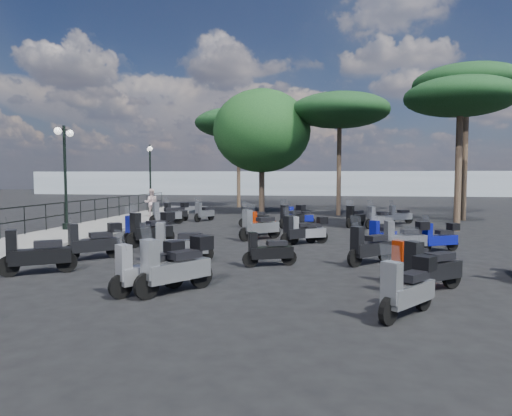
# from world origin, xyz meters

# --- Properties ---
(ground) EXTENTS (120.00, 120.00, 0.00)m
(ground) POSITION_xyz_m (0.00, 0.00, 0.00)
(ground) COLOR black
(ground) RESTS_ON ground
(sidewalk) EXTENTS (3.00, 30.00, 0.15)m
(sidewalk) POSITION_xyz_m (-6.50, 3.00, 0.07)
(sidewalk) COLOR slate
(sidewalk) RESTS_ON ground
(railing) EXTENTS (0.04, 26.04, 1.10)m
(railing) POSITION_xyz_m (-7.80, 2.80, 0.90)
(railing) COLOR black
(railing) RESTS_ON sidewalk
(lamp_post_1) EXTENTS (0.36, 1.28, 4.36)m
(lamp_post_1) POSITION_xyz_m (-7.17, 2.60, 2.64)
(lamp_post_1) COLOR black
(lamp_post_1) RESTS_ON sidewalk
(lamp_post_2) EXTENTS (0.69, 1.16, 4.22)m
(lamp_post_2) POSITION_xyz_m (-7.27, 12.34, 2.56)
(lamp_post_2) COLOR black
(lamp_post_2) RESTS_ON sidewalk
(pedestrian_far) EXTENTS (0.90, 0.80, 1.54)m
(pedestrian_far) POSITION_xyz_m (-5.94, 9.07, 0.92)
(pedestrian_far) COLOR #C7A9A9
(pedestrian_far) RESTS_ON sidewalk
(scooter_1) EXTENTS (1.57, 1.08, 1.43)m
(scooter_1) POSITION_xyz_m (-3.30, -5.18, 0.49)
(scooter_1) COLOR black
(scooter_1) RESTS_ON ground
(scooter_2) EXTENTS (1.37, 1.28, 1.36)m
(scooter_2) POSITION_xyz_m (-2.90, -3.11, 0.51)
(scooter_2) COLOR black
(scooter_2) RESTS_ON ground
(scooter_3) EXTENTS (1.01, 1.46, 1.33)m
(scooter_3) POSITION_xyz_m (-2.69, -0.09, 0.46)
(scooter_3) COLOR black
(scooter_3) RESTS_ON ground
(scooter_4) EXTENTS (1.40, 1.28, 1.42)m
(scooter_4) POSITION_xyz_m (-4.13, 6.35, 0.49)
(scooter_4) COLOR black
(scooter_4) RESTS_ON ground
(scooter_5) EXTENTS (1.06, 1.42, 1.30)m
(scooter_5) POSITION_xyz_m (-4.09, 7.78, 0.49)
(scooter_5) COLOR black
(scooter_5) RESTS_ON ground
(scooter_6) EXTENTS (1.20, 1.42, 1.35)m
(scooter_6) POSITION_xyz_m (0.09, -6.46, 0.51)
(scooter_6) COLOR black
(scooter_6) RESTS_ON ground
(scooter_7) EXTENTS (1.78, 0.71, 1.43)m
(scooter_7) POSITION_xyz_m (-0.32, -3.17, 0.50)
(scooter_7) COLOR black
(scooter_7) RESTS_ON ground
(scooter_8) EXTENTS (1.28, 1.60, 1.49)m
(scooter_8) POSITION_xyz_m (-2.23, -0.38, 0.56)
(scooter_8) COLOR black
(scooter_8) RESTS_ON ground
(scooter_9) EXTENTS (1.43, 1.34, 1.47)m
(scooter_9) POSITION_xyz_m (1.22, 1.62, 0.51)
(scooter_9) COLOR black
(scooter_9) RESTS_ON ground
(scooter_10) EXTENTS (1.06, 1.35, 1.29)m
(scooter_10) POSITION_xyz_m (1.12, 2.81, 0.45)
(scooter_10) COLOR black
(scooter_10) RESTS_ON ground
(scooter_11) EXTENTS (0.82, 1.54, 1.30)m
(scooter_11) POSITION_xyz_m (-2.70, 8.26, 0.45)
(scooter_11) COLOR black
(scooter_11) RESTS_ON ground
(scooter_12) EXTENTS (1.28, 1.58, 1.49)m
(scooter_12) POSITION_xyz_m (0.64, -6.37, 0.56)
(scooter_12) COLOR black
(scooter_12) RESTS_ON ground
(scooter_13) EXTENTS (1.41, 0.73, 1.18)m
(scooter_13) POSITION_xyz_m (2.17, -3.34, 0.41)
(scooter_13) COLOR black
(scooter_13) RESTS_ON ground
(scooter_14) EXTENTS (1.22, 1.26, 1.32)m
(scooter_14) POSITION_xyz_m (2.74, 0.62, 0.46)
(scooter_14) COLOR black
(scooter_14) RESTS_ON ground
(scooter_15) EXTENTS (1.45, 0.90, 1.26)m
(scooter_15) POSITION_xyz_m (3.07, 0.86, 0.47)
(scooter_15) COLOR black
(scooter_15) RESTS_ON ground
(scooter_16) EXTENTS (1.17, 1.46, 1.36)m
(scooter_16) POSITION_xyz_m (2.17, 5.97, 0.51)
(scooter_16) COLOR black
(scooter_16) RESTS_ON ground
(scooter_17) EXTENTS (1.43, 0.86, 1.24)m
(scooter_17) POSITION_xyz_m (0.36, 5.85, 0.43)
(scooter_17) COLOR black
(scooter_17) RESTS_ON ground
(scooter_18) EXTENTS (1.45, 1.16, 1.39)m
(scooter_18) POSITION_xyz_m (5.81, -5.52, 0.48)
(scooter_18) COLOR black
(scooter_18) RESTS_ON ground
(scooter_19) EXTENTS (1.31, 1.25, 1.36)m
(scooter_19) POSITION_xyz_m (4.85, -2.69, 0.47)
(scooter_19) COLOR black
(scooter_19) RESTS_ON ground
(scooter_20) EXTENTS (1.12, 1.19, 1.23)m
(scooter_20) POSITION_xyz_m (5.60, -4.47, 0.43)
(scooter_20) COLOR black
(scooter_20) RESTS_ON ground
(scooter_21) EXTENTS (1.06, 1.20, 1.20)m
(scooter_21) POSITION_xyz_m (5.55, 0.34, 0.42)
(scooter_21) COLOR black
(scooter_21) RESTS_ON ground
(scooter_22) EXTENTS (0.99, 1.46, 1.32)m
(scooter_22) POSITION_xyz_m (5.08, 6.59, 0.46)
(scooter_22) COLOR black
(scooter_22) RESTS_ON ground
(scooter_23) EXTENTS (1.44, 0.75, 1.20)m
(scooter_23) POSITION_xyz_m (2.45, 6.65, 0.42)
(scooter_23) COLOR black
(scooter_23) RESTS_ON ground
(scooter_24) EXTENTS (1.15, 1.37, 1.30)m
(scooter_24) POSITION_xyz_m (5.04, -7.32, 0.49)
(scooter_24) COLOR black
(scooter_24) RESTS_ON ground
(scooter_26) EXTENTS (1.59, 0.77, 1.31)m
(scooter_26) POSITION_xyz_m (6.11, -0.71, 0.49)
(scooter_26) COLOR black
(scooter_26) RESTS_ON ground
(scooter_27) EXTENTS (1.36, 0.85, 1.18)m
(scooter_27) POSITION_xyz_m (7.27, -0.15, 0.44)
(scooter_27) COLOR black
(scooter_27) RESTS_ON ground
(scooter_28) EXTENTS (1.39, 1.07, 1.31)m
(scooter_28) POSITION_xyz_m (6.12, 6.12, 0.46)
(scooter_28) COLOR black
(scooter_28) RESTS_ON ground
(scooter_29) EXTENTS (1.38, 0.85, 1.20)m
(scooter_29) POSITION_xyz_m (7.38, 8.36, 0.42)
(scooter_29) COLOR black
(scooter_29) RESTS_ON ground
(broadleaf_tree) EXTENTS (6.14, 6.14, 7.84)m
(broadleaf_tree) POSITION_xyz_m (-0.30, 13.49, 5.22)
(broadleaf_tree) COLOR #38281E
(broadleaf_tree) RESTS_ON ground
(pine_0) EXTENTS (6.03, 6.03, 7.42)m
(pine_0) POSITION_xyz_m (4.51, 13.10, 6.34)
(pine_0) COLOR #38281E
(pine_0) RESTS_ON ground
(pine_1) EXTENTS (5.69, 5.69, 8.31)m
(pine_1) POSITION_xyz_m (11.11, 10.84, 7.28)
(pine_1) COLOR #38281E
(pine_1) RESTS_ON ground
(pine_2) EXTENTS (6.69, 6.69, 7.62)m
(pine_2) POSITION_xyz_m (-2.92, 19.47, 6.43)
(pine_2) COLOR #38281E
(pine_2) RESTS_ON ground
(pine_3) EXTENTS (4.76, 4.76, 6.63)m
(pine_3) POSITION_xyz_m (9.38, 5.70, 5.76)
(pine_3) COLOR #38281E
(pine_3) RESTS_ON ground
(distant_hills) EXTENTS (70.00, 8.00, 3.00)m
(distant_hills) POSITION_xyz_m (0.00, 45.00, 1.50)
(distant_hills) COLOR gray
(distant_hills) RESTS_ON ground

